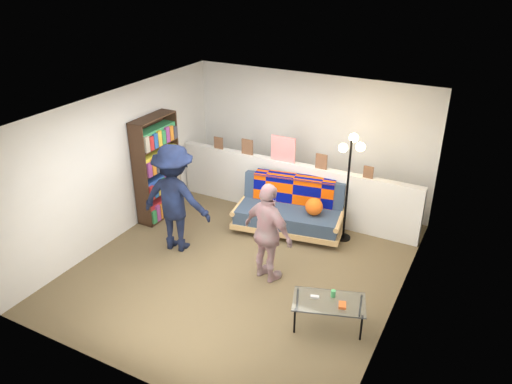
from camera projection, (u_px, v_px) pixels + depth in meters
ground at (244, 264)px, 7.55m from camera, size 5.00×5.00×0.00m
room_shell at (258, 151)px, 7.19m from camera, size 4.60×5.05×2.45m
half_wall_ledge at (293, 189)px, 8.77m from camera, size 4.45×0.15×1.00m
ledge_decor at (282, 151)px, 8.55m from camera, size 2.97×0.02×0.45m
futon_sofa at (291, 211)px, 8.33m from camera, size 1.92×1.13×0.78m
bookshelf at (157, 171)px, 8.60m from camera, size 0.30×0.91×1.83m
coffee_table at (329, 303)px, 6.18m from camera, size 1.01×0.75×0.47m
floor_lamp at (350, 167)px, 7.70m from camera, size 0.42×0.34×1.79m
person_left at (175, 198)px, 7.63m from camera, size 1.19×0.78×1.73m
person_right at (268, 233)px, 6.93m from camera, size 0.94×0.62×1.49m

